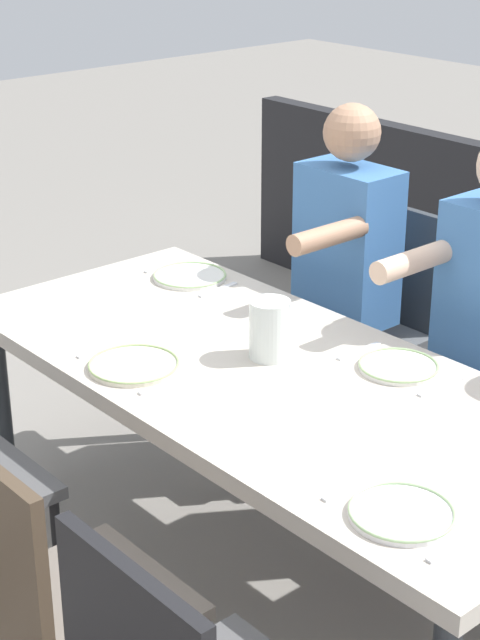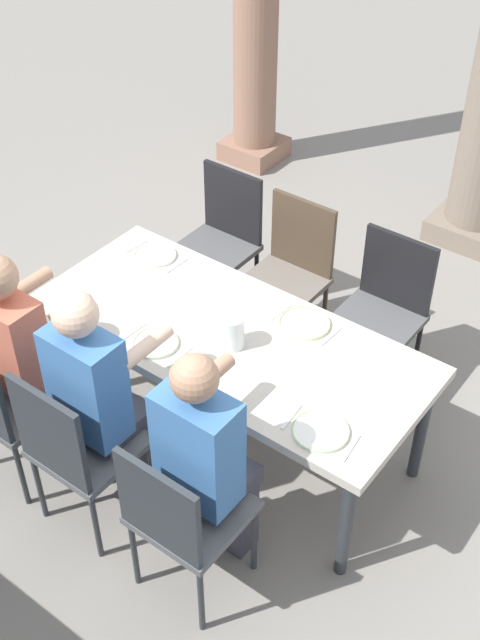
% 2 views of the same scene
% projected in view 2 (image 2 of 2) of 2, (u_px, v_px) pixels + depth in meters
% --- Properties ---
extents(ground_plane, '(16.00, 16.00, 0.00)m').
position_uv_depth(ground_plane, '(229.00, 434.00, 4.42)').
color(ground_plane, gray).
extents(dining_table, '(2.01, 0.88, 0.73)m').
position_uv_depth(dining_table, '(228.00, 342.00, 4.00)').
color(dining_table, beige).
rests_on(dining_table, ground).
extents(chair_west_north, '(0.44, 0.44, 0.95)m').
position_uv_depth(chair_west_north, '(221.00, 236.00, 4.93)').
color(chair_west_north, '#4F4F50').
rests_on(chair_west_north, ground).
extents(chair_west_south, '(0.44, 0.44, 0.87)m').
position_uv_depth(chair_west_south, '(2.00, 402.00, 3.91)').
color(chair_west_south, '#5B5E61').
rests_on(chair_west_south, ground).
extents(chair_mid_north, '(0.44, 0.44, 0.93)m').
position_uv_depth(chair_mid_north, '(290.00, 268.00, 4.71)').
color(chair_mid_north, '#6A6158').
rests_on(chair_mid_north, ground).
extents(chair_mid_south, '(0.44, 0.44, 0.96)m').
position_uv_depth(chair_mid_south, '(74.00, 445.00, 3.64)').
color(chair_mid_south, '#5B5E61').
rests_on(chair_mid_south, ground).
extents(chair_east_north, '(0.44, 0.44, 0.93)m').
position_uv_depth(chair_east_north, '(384.00, 306.00, 4.41)').
color(chair_east_north, '#4F4F50').
rests_on(chair_east_north, ground).
extents(chair_east_south, '(0.44, 0.44, 0.92)m').
position_uv_depth(chair_east_south, '(180.00, 515.00, 3.37)').
color(chair_east_south, '#5B5E61').
rests_on(chair_east_south, ground).
extents(diner_woman_green, '(0.35, 0.49, 1.31)m').
position_uv_depth(diner_woman_green, '(208.00, 459.00, 3.38)').
color(diner_woman_green, '#3F3F4C').
rests_on(diner_woman_green, ground).
extents(diner_man_white, '(0.35, 0.49, 1.29)m').
position_uv_depth(diner_man_white, '(25.00, 353.00, 3.90)').
color(diner_man_white, '#3F3F4C').
rests_on(diner_man_white, ground).
extents(diner_guest_third, '(0.35, 0.49, 1.33)m').
position_uv_depth(diner_guest_third, '(101.00, 397.00, 3.65)').
color(diner_guest_third, '#3F3F4C').
rests_on(diner_guest_third, ground).
extents(plate_0, '(0.23, 0.23, 0.02)m').
position_uv_depth(plate_0, '(155.00, 255.00, 4.45)').
color(plate_0, white).
rests_on(plate_0, dining_table).
extents(fork_0, '(0.03, 0.17, 0.01)m').
position_uv_depth(fork_0, '(135.00, 247.00, 4.52)').
color(fork_0, silver).
rests_on(fork_0, dining_table).
extents(spoon_0, '(0.02, 0.17, 0.01)m').
position_uv_depth(spoon_0, '(176.00, 266.00, 4.38)').
color(spoon_0, silver).
rests_on(spoon_0, dining_table).
extents(plate_1, '(0.22, 0.22, 0.02)m').
position_uv_depth(plate_1, '(156.00, 343.00, 3.89)').
color(plate_1, white).
rests_on(plate_1, dining_table).
extents(fork_1, '(0.02, 0.17, 0.01)m').
position_uv_depth(fork_1, '(133.00, 332.00, 3.96)').
color(fork_1, silver).
rests_on(fork_1, dining_table).
extents(spoon_1, '(0.02, 0.17, 0.01)m').
position_uv_depth(spoon_1, '(180.00, 357.00, 3.82)').
color(spoon_1, silver).
rests_on(spoon_1, dining_table).
extents(plate_2, '(0.26, 0.26, 0.02)m').
position_uv_depth(plate_2, '(305.00, 324.00, 4.00)').
color(plate_2, silver).
rests_on(plate_2, dining_table).
extents(fork_2, '(0.03, 0.17, 0.01)m').
position_uv_depth(fork_2, '(280.00, 313.00, 4.07)').
color(fork_2, silver).
rests_on(fork_2, dining_table).
extents(spoon_2, '(0.03, 0.17, 0.01)m').
position_uv_depth(spoon_2, '(330.00, 336.00, 3.93)').
color(spoon_2, silver).
rests_on(spoon_2, dining_table).
extents(plate_3, '(0.25, 0.25, 0.02)m').
position_uv_depth(plate_3, '(321.00, 431.00, 3.45)').
color(plate_3, white).
rests_on(plate_3, dining_table).
extents(fork_3, '(0.03, 0.17, 0.01)m').
position_uv_depth(fork_3, '(291.00, 416.00, 3.52)').
color(fork_3, silver).
rests_on(fork_3, dining_table).
extents(spoon_3, '(0.04, 0.17, 0.01)m').
position_uv_depth(spoon_3, '(351.00, 448.00, 3.39)').
color(spoon_3, silver).
rests_on(spoon_3, dining_table).
extents(water_pitcher, '(0.12, 0.12, 0.17)m').
position_uv_depth(water_pitcher, '(232.00, 333.00, 3.84)').
color(water_pitcher, white).
rests_on(water_pitcher, dining_table).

